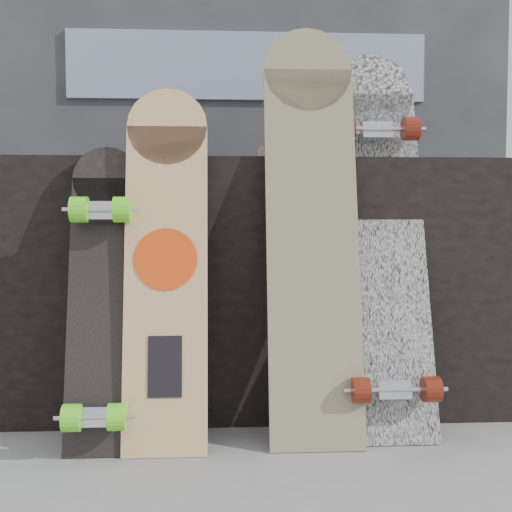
{
  "coord_description": "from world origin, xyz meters",
  "views": [
    {
      "loc": [
        -0.14,
        -1.67,
        0.62
      ],
      "look_at": [
        -0.03,
        0.2,
        0.51
      ],
      "focal_mm": 45.0,
      "sensor_mm": 36.0,
      "label": 1
    }
  ],
  "objects": [
    {
      "name": "merch_box_flat",
      "position": [
        0.11,
        0.53,
        0.83
      ],
      "size": [
        0.22,
        0.1,
        0.06
      ],
      "primitive_type": "cube",
      "color": "#D1B78C",
      "rests_on": "vendor_table"
    },
    {
      "name": "longboard_celtic",
      "position": [
        0.13,
        0.13,
        0.63
      ],
      "size": [
        0.26,
        0.29,
        1.18
      ],
      "rotation": [
        -0.22,
        0.0,
        0.0
      ],
      "color": "beige",
      "rests_on": "ground"
    },
    {
      "name": "booth",
      "position": [
        0.0,
        1.35,
        1.1
      ],
      "size": [
        2.4,
        0.22,
        2.2
      ],
      "color": "#2F2F34",
      "rests_on": "ground"
    },
    {
      "name": "merch_box_purple",
      "position": [
        -0.27,
        0.52,
        0.85
      ],
      "size": [
        0.18,
        0.12,
        0.1
      ],
      "primitive_type": "cube",
      "color": "#6D3F81",
      "rests_on": "vendor_table"
    },
    {
      "name": "merch_box_small",
      "position": [
        0.36,
        0.55,
        0.86
      ],
      "size": [
        0.14,
        0.14,
        0.12
      ],
      "primitive_type": "cube",
      "color": "#6D3F81",
      "rests_on": "vendor_table"
    },
    {
      "name": "vendor_table",
      "position": [
        0.0,
        0.5,
        0.4
      ],
      "size": [
        1.6,
        0.6,
        0.8
      ],
      "primitive_type": "cube",
      "color": "black",
      "rests_on": "ground"
    },
    {
      "name": "skateboard_dark",
      "position": [
        -0.45,
        0.07,
        0.42
      ],
      "size": [
        0.18,
        0.28,
        0.82
      ],
      "rotation": [
        -0.24,
        0.0,
        0.0
      ],
      "color": "black",
      "rests_on": "ground"
    },
    {
      "name": "longboard_geisha",
      "position": [
        -0.28,
        0.08,
        0.52
      ],
      "size": [
        0.22,
        0.22,
        0.99
      ],
      "rotation": [
        -0.21,
        0.0,
        0.0
      ],
      "color": "#C9B187",
      "rests_on": "ground"
    },
    {
      "name": "longboard_cascadia",
      "position": [
        0.34,
        0.19,
        0.59
      ],
      "size": [
        0.26,
        0.4,
        1.14
      ],
      "rotation": [
        -0.29,
        0.0,
        0.0
      ],
      "color": "silver",
      "rests_on": "ground"
    },
    {
      "name": "ground",
      "position": [
        0.0,
        0.0,
        0.0
      ],
      "size": [
        60.0,
        60.0,
        0.0
      ],
      "primitive_type": "plane",
      "color": "slate",
      "rests_on": "ground"
    }
  ]
}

